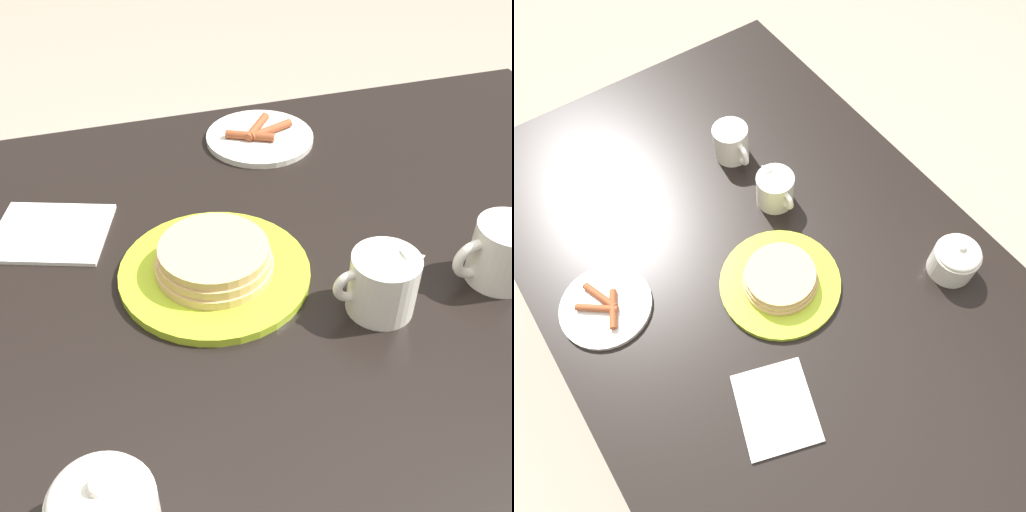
# 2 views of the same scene
# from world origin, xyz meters

# --- Properties ---
(ground_plane) EXTENTS (8.00, 8.00, 0.00)m
(ground_plane) POSITION_xyz_m (0.00, 0.00, 0.00)
(ground_plane) COLOR gray
(dining_table) EXTENTS (1.34, 0.87, 0.77)m
(dining_table) POSITION_xyz_m (0.00, 0.00, 0.64)
(dining_table) COLOR black
(dining_table) RESTS_ON ground_plane
(pancake_plate) EXTENTS (0.24, 0.24, 0.05)m
(pancake_plate) POSITION_xyz_m (0.05, 0.00, 0.79)
(pancake_plate) COLOR #AAC628
(pancake_plate) RESTS_ON dining_table
(side_plate_bacon) EXTENTS (0.18, 0.18, 0.02)m
(side_plate_bacon) POSITION_xyz_m (-0.10, -0.31, 0.77)
(side_plate_bacon) COLOR silver
(side_plate_bacon) RESTS_ON dining_table
(coffee_mug) EXTENTS (0.11, 0.08, 0.08)m
(coffee_mug) POSITION_xyz_m (-0.29, 0.11, 0.81)
(coffee_mug) COLOR silver
(coffee_mug) RESTS_ON dining_table
(creamer_pitcher) EXTENTS (0.12, 0.08, 0.09)m
(creamer_pitcher) POSITION_xyz_m (-0.13, 0.11, 0.81)
(creamer_pitcher) COLOR silver
(creamer_pitcher) RESTS_ON dining_table
(sugar_bowl) EXTENTS (0.09, 0.09, 0.09)m
(sugar_bowl) POSITION_xyz_m (0.22, 0.30, 0.81)
(sugar_bowl) COLOR silver
(sugar_bowl) RESTS_ON dining_table
(napkin) EXTENTS (0.19, 0.17, 0.01)m
(napkin) POSITION_xyz_m (0.25, -0.15, 0.77)
(napkin) COLOR silver
(napkin) RESTS_ON dining_table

